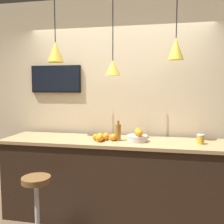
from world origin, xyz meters
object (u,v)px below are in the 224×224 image
(fruit_bowl, at_px, (137,137))
(mounted_tv, at_px, (56,79))
(spread_jar, at_px, (200,139))
(bar_stool, at_px, (37,203))
(juice_bottle, at_px, (118,132))

(fruit_bowl, xyz_separation_m, mounted_tv, (-1.22, 0.41, 0.72))
(fruit_bowl, height_order, spread_jar, fruit_bowl)
(spread_jar, height_order, mounted_tv, mounted_tv)
(bar_stool, xyz_separation_m, fruit_bowl, (1.01, 0.63, 0.63))
(fruit_bowl, height_order, juice_bottle, juice_bottle)
(bar_stool, bearing_deg, juice_bottle, 39.37)
(bar_stool, distance_m, fruit_bowl, 1.34)
(bar_stool, bearing_deg, spread_jar, 19.99)
(juice_bottle, height_order, spread_jar, juice_bottle)
(spread_jar, distance_m, mounted_tv, 2.12)
(fruit_bowl, bearing_deg, mounted_tv, 161.26)
(juice_bottle, bearing_deg, fruit_bowl, -0.85)
(fruit_bowl, distance_m, mounted_tv, 1.48)
(mounted_tv, bearing_deg, spread_jar, -11.90)
(spread_jar, bearing_deg, fruit_bowl, -179.72)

